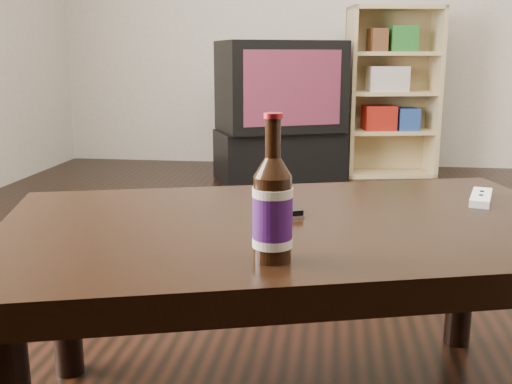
# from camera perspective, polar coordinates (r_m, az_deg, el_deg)

# --- Properties ---
(floor) EXTENTS (5.00, 6.00, 0.01)m
(floor) POSITION_cam_1_polar(r_m,az_deg,el_deg) (1.99, 16.37, -13.33)
(floor) COLOR black
(floor) RESTS_ON ground
(tv_stand) EXTENTS (0.96, 0.75, 0.34)m
(tv_stand) POSITION_cam_1_polar(r_m,az_deg,el_deg) (4.22, 2.25, 3.58)
(tv_stand) COLOR black
(tv_stand) RESTS_ON floor
(tv) EXTENTS (0.95, 0.80, 0.61)m
(tv) POSITION_cam_1_polar(r_m,az_deg,el_deg) (4.17, 2.31, 10.03)
(tv) COLOR black
(tv) RESTS_ON tv_stand
(bookshelf) EXTENTS (0.68, 0.40, 1.18)m
(bookshelf) POSITION_cam_1_polar(r_m,az_deg,el_deg) (4.43, 12.66, 9.51)
(bookshelf) COLOR #9C8252
(bookshelf) RESTS_ON floor
(coffee_table) EXTENTS (1.48, 1.11, 0.49)m
(coffee_table) POSITION_cam_1_polar(r_m,az_deg,el_deg) (1.37, 3.94, -5.34)
(coffee_table) COLOR black
(coffee_table) RESTS_ON floor
(beer_bottle) EXTENTS (0.09, 0.09, 0.27)m
(beer_bottle) POSITION_cam_1_polar(r_m,az_deg,el_deg) (1.07, 1.59, -1.72)
(beer_bottle) COLOR black
(beer_bottle) RESTS_ON coffee_table
(phone) EXTENTS (0.10, 0.12, 0.02)m
(phone) POSITION_cam_1_polar(r_m,az_deg,el_deg) (1.41, 2.74, -1.74)
(phone) COLOR silver
(phone) RESTS_ON coffee_table
(remote) EXTENTS (0.09, 0.17, 0.02)m
(remote) POSITION_cam_1_polar(r_m,az_deg,el_deg) (1.63, 20.64, -0.49)
(remote) COLOR white
(remote) RESTS_ON coffee_table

